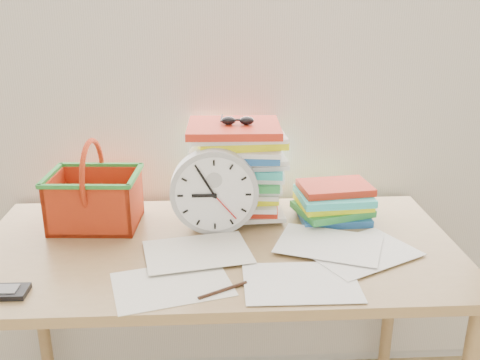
{
  "coord_description": "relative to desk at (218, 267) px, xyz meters",
  "views": [
    {
      "loc": [
        -0.01,
        0.19,
        1.46
      ],
      "look_at": [
        0.07,
        1.6,
        0.95
      ],
      "focal_mm": 40.0,
      "sensor_mm": 36.0,
      "label": 1
    }
  ],
  "objects": [
    {
      "name": "clock",
      "position": [
        -0.01,
        0.09,
        0.21
      ],
      "size": [
        0.26,
        0.05,
        0.26
      ],
      "primitive_type": "cylinder",
      "rotation": [
        1.57,
        0.0,
        0.0
      ],
      "color": "#AFAFAF",
      "rests_on": "desk"
    },
    {
      "name": "book_stack",
      "position": [
        0.38,
        0.17,
        0.13
      ],
      "size": [
        0.3,
        0.25,
        0.11
      ],
      "primitive_type": null,
      "rotation": [
        0.0,
        0.0,
        0.16
      ],
      "color": "white",
      "rests_on": "desk"
    },
    {
      "name": "sunglasses",
      "position": [
        0.07,
        0.21,
        0.4
      ],
      "size": [
        0.12,
        0.1,
        0.03
      ],
      "primitive_type": null,
      "rotation": [
        0.0,
        0.0,
        -0.06
      ],
      "color": "black",
      "rests_on": "paper_stack"
    },
    {
      "name": "paper_stack",
      "position": [
        0.06,
        0.23,
        0.23
      ],
      "size": [
        0.33,
        0.27,
        0.31
      ],
      "primitive_type": null,
      "rotation": [
        0.0,
        0.0,
        -0.01
      ],
      "color": "white",
      "rests_on": "desk"
    },
    {
      "name": "pen",
      "position": [
        0.01,
        -0.26,
        0.08
      ],
      "size": [
        0.13,
        0.08,
        0.01
      ],
      "primitive_type": "cylinder",
      "rotation": [
        0.0,
        1.57,
        0.51
      ],
      "color": "black",
      "rests_on": "desk"
    },
    {
      "name": "basket",
      "position": [
        -0.38,
        0.16,
        0.21
      ],
      "size": [
        0.29,
        0.23,
        0.27
      ],
      "primitive_type": null,
      "rotation": [
        0.0,
        0.0,
        -0.06
      ],
      "color": "red",
      "rests_on": "desk"
    },
    {
      "name": "curtain",
      "position": [
        0.0,
        0.38,
        0.62
      ],
      "size": [
        2.4,
        0.01,
        2.5
      ],
      "primitive_type": "cube",
      "color": "silver",
      "rests_on": "room_shell"
    },
    {
      "name": "scattered_papers",
      "position": [
        0.0,
        0.0,
        0.08
      ],
      "size": [
        1.26,
        0.42,
        0.02
      ],
      "primitive_type": null,
      "color": "white",
      "rests_on": "desk"
    },
    {
      "name": "desk",
      "position": [
        0.0,
        0.0,
        0.0
      ],
      "size": [
        1.4,
        0.7,
        0.75
      ],
      "color": "olive",
      "rests_on": "ground"
    }
  ]
}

